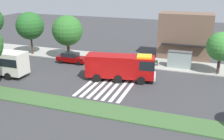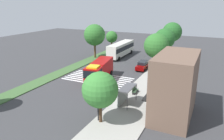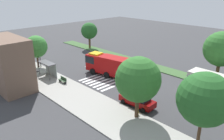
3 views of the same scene
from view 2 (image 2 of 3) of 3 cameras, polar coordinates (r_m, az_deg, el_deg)
The scene contains 19 objects.
ground_plane at distance 41.97m, azimuth -1.91°, elevation -1.16°, with size 120.00×120.00×0.00m, color #38383A.
sidewalk at distance 38.69m, azimuth 10.93°, elevation -2.98°, with size 60.00×5.94×0.14m, color #9E9B93.
median_strip at distance 46.15m, azimuth -10.99°, elevation 0.33°, with size 60.00×3.00×0.14m, color #3D6033.
crosswalk at distance 39.72m, azimuth -3.71°, elevation -2.26°, with size 5.85×12.06×0.01m.
fire_truck at distance 37.81m, azimuth -3.40°, elevation -0.11°, with size 9.51×4.13×3.58m.
parked_car_west at distance 68.05m, azimuth 14.25°, elevation 6.23°, with size 4.46×2.13×1.72m.
parked_car_mid at distance 45.36m, azimuth 8.00°, elevation 1.25°, with size 4.83×2.14×1.70m.
transit_bus at distance 55.68m, azimuth 2.36°, elevation 5.66°, with size 11.78×2.86×3.53m.
bus_stop_shelter at distance 29.17m, azimuth 3.48°, elevation -5.67°, with size 3.50×1.40×2.46m.
bench_near_shelter at distance 33.14m, azimuth 6.00°, elevation -5.28°, with size 1.60×0.50×0.90m.
street_lamp at distance 24.50m, azimuth -3.75°, elevation -5.95°, with size 0.36×0.36×5.81m.
storefront_building at distance 26.84m, azimuth 16.17°, elevation -3.99°, with size 8.68×5.14×7.64m.
sidewalk_tree_far_west at distance 61.13m, azimuth 15.46°, elevation 9.55°, with size 5.15×5.15×8.18m.
sidewalk_tree_west at distance 52.50m, azimuth 13.58°, elevation 7.92°, with size 4.83×4.83×7.46m.
sidewalk_tree_center at distance 45.48m, azimuth 11.52°, elevation 6.21°, with size 5.07×5.07×7.22m.
sidewalk_tree_east at distance 24.00m, azimuth -3.13°, elevation -5.22°, with size 4.05×4.05×5.96m.
median_tree_far_west at distance 62.24m, azimuth -0.09°, elevation 8.66°, with size 3.28×3.28×5.51m.
median_tree_west at distance 53.61m, azimuth -4.58°, elevation 9.12°, with size 5.17×5.17×8.20m.
fire_hydrant at distance 46.34m, azimuth 10.53°, elevation 0.97°, with size 0.28×0.28×0.70m, color gold.
Camera 2 is at (35.32, 18.44, 13.20)m, focal length 34.93 mm.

